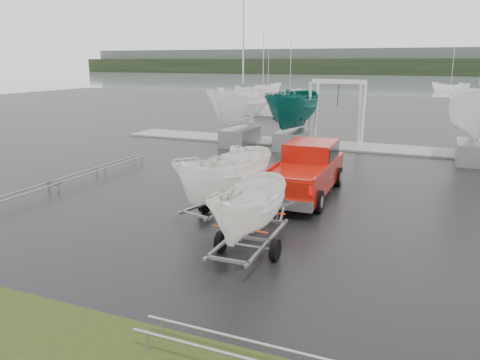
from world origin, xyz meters
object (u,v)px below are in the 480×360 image
trailer_hitched (250,166)px  trailer_parked (226,135)px  pickup_truck (306,168)px  boat_hoist (338,104)px

trailer_hitched → trailer_parked: (-1.98, 2.74, 0.32)m
pickup_truck → trailer_hitched: (0.17, -6.55, 1.46)m
pickup_truck → boat_hoist: 11.44m
trailer_hitched → trailer_parked: size_ratio=0.88×
trailer_hitched → trailer_parked: trailer_parked is taller
pickup_truck → trailer_parked: size_ratio=1.17×
pickup_truck → boat_hoist: (-1.14, 11.27, 1.62)m
trailer_hitched → boat_hoist: 17.87m
trailer_parked → boat_hoist: bearing=100.9°
pickup_truck → trailer_hitched: 6.71m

